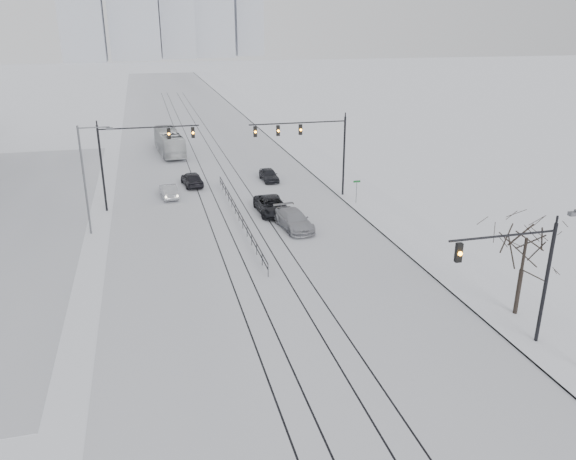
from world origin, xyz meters
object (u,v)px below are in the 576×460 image
object	(u,v)px
sedan_sb_inner	(192,179)
sedan_nb_front	(272,205)
sedan_nb_far	(269,175)
bare_tree	(525,246)
box_truck	(169,142)
sedan_sb_outer	(169,191)
sedan_nb_right	(294,220)
traffic_mast_near	(522,270)

from	to	relation	value
sedan_sb_inner	sedan_nb_front	world-z (taller)	sedan_sb_inner
sedan_sb_inner	sedan_nb_far	bearing A→B (deg)	173.01
bare_tree	sedan_nb_far	xyz separation A→B (m)	(-7.70, 33.45, -3.80)
sedan_nb_far	box_truck	distance (m)	19.40
sedan_sb_outer	sedan_nb_right	bearing A→B (deg)	124.62
sedan_sb_inner	sedan_nb_far	distance (m)	8.46
sedan_sb_outer	sedan_nb_right	size ratio (longest dim) A/B	0.77
bare_tree	box_truck	world-z (taller)	bare_tree
bare_tree	sedan_nb_far	bearing A→B (deg)	102.96
sedan_nb_front	bare_tree	bearing A→B (deg)	-67.18
sedan_nb_right	sedan_sb_inner	bearing A→B (deg)	108.09
sedan_sb_inner	sedan_nb_right	xyz separation A→B (m)	(7.16, -15.62, 0.01)
traffic_mast_near	sedan_sb_inner	xyz separation A→B (m)	(-13.75, 36.48, -3.78)
traffic_mast_near	sedan_nb_front	size ratio (longest dim) A/B	1.28
sedan_nb_front	sedan_nb_right	size ratio (longest dim) A/B	1.01
sedan_nb_front	sedan_nb_far	world-z (taller)	sedan_nb_front
sedan_nb_right	sedan_nb_far	world-z (taller)	sedan_nb_right
traffic_mast_near	box_truck	world-z (taller)	traffic_mast_near
sedan_sb_outer	sedan_nb_front	xyz separation A→B (m)	(8.88, -7.38, 0.07)
bare_tree	sedan_nb_right	xyz separation A→B (m)	(-9.00, 17.86, -3.70)
sedan_nb_right	box_truck	bearing A→B (deg)	98.37
box_truck	bare_tree	bearing A→B (deg)	104.34
sedan_nb_front	box_truck	distance (m)	28.77
sedan_sb_outer	box_truck	distance (m)	20.39
sedan_sb_outer	sedan_nb_far	world-z (taller)	sedan_sb_outer
sedan_nb_far	sedan_sb_outer	bearing A→B (deg)	-163.76
bare_tree	sedan_nb_right	bearing A→B (deg)	116.74
sedan_sb_outer	sedan_nb_front	world-z (taller)	sedan_nb_front
sedan_nb_front	box_truck	world-z (taller)	box_truck
sedan_sb_outer	sedan_nb_far	size ratio (longest dim) A/B	1.04
sedan_sb_inner	bare_tree	bearing A→B (deg)	108.99
traffic_mast_near	box_truck	xyz separation A→B (m)	(-15.17, 53.12, -2.98)
traffic_mast_near	sedan_sb_outer	bearing A→B (deg)	116.56
bare_tree	sedan_nb_front	size ratio (longest dim) A/B	1.12
traffic_mast_near	sedan_nb_right	world-z (taller)	traffic_mast_near
bare_tree	sedan_nb_far	size ratio (longest dim) A/B	1.52
sedan_nb_far	box_truck	xyz separation A→B (m)	(-9.88, 16.67, 0.90)
sedan_sb_inner	sedan_nb_right	world-z (taller)	sedan_nb_right
traffic_mast_near	sedan_sb_outer	xyz separation A→B (m)	(-16.39, 32.78, -3.87)
bare_tree	sedan_nb_right	distance (m)	20.34
traffic_mast_near	sedan_sb_inner	world-z (taller)	traffic_mast_near
traffic_mast_near	sedan_nb_far	xyz separation A→B (m)	(-5.29, 36.45, -3.88)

